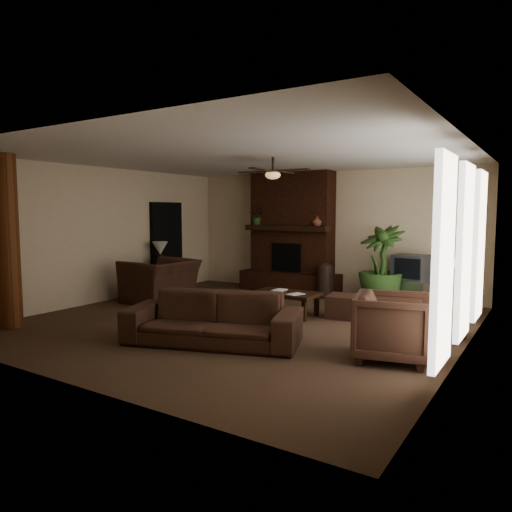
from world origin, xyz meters
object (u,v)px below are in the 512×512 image
Objects in this scene: armchair_right at (393,324)px; lamp_right at (447,272)px; lamp_left at (160,250)px; floor_plant at (381,282)px; ottoman at (345,306)px; side_table_left at (160,282)px; armchair_left at (160,274)px; log_column at (7,242)px; sofa at (213,310)px; floor_vase at (325,278)px; tv_stand at (413,292)px; coffee_table at (286,295)px; side_table_right at (445,321)px.

lamp_right reaches higher than armchair_right.
armchair_right is 1.46× the size of lamp_left.
floor_plant is 2.47× the size of lamp_left.
side_table_left reaches higher than ottoman.
armchair_right is (5.25, -1.29, -0.12)m from armchair_left.
log_column reaches higher than sofa.
lamp_left is (-4.65, -1.49, 0.55)m from floor_plant.
floor_vase is (3.22, 5.19, -0.97)m from log_column.
floor_plant is at bearing 128.44° from lamp_right.
sofa is at bearing -110.60° from ottoman.
floor_plant is (1.14, 4.11, -0.03)m from sofa.
armchair_left is 1.59× the size of tv_stand.
armchair_right is 1.58× the size of ottoman.
lamp_right reaches higher than tv_stand.
floor_vase is 1.40× the size of side_table_left.
lamp_right is (1.06, -2.37, 0.75)m from tv_stand.
armchair_left is 3.54m from floor_vase.
lamp_left is 6.30m from lamp_right.
armchair_right is at bearing -54.67° from tv_stand.
side_table_right is at bearing -3.04° from coffee_table.
ottoman is 1.97m from tv_stand.
floor_plant is 2.92× the size of side_table_right.
log_column is at bearing -136.04° from coffee_table.
log_column is at bearing -139.87° from ottoman.
floor_vase is at bearing 73.25° from sofa.
tv_stand is at bearing 113.85° from side_table_right.
side_table_left is at bearing 93.14° from log_column.
floor_plant is 4.91m from lamp_left.
lamp_left reaches higher than sofa.
floor_vase is 3.77m from lamp_left.
floor_plant reaches higher than ottoman.
floor_vase is (2.73, 2.25, -0.16)m from armchair_left.
armchair_right is 0.59× the size of floor_plant.
side_table_right is 0.85× the size of lamp_right.
coffee_table is 2.24m from floor_plant.
armchair_left is 1.04m from side_table_left.
tv_stand is (1.71, 4.43, -0.23)m from sofa.
ottoman is at bearing 51.08° from sofa.
ottoman is 0.71× the size of tv_stand.
log_column is 3.29× the size of tv_stand.
armchair_right reaches higher than floor_plant.
armchair_right is 2.46m from ottoman.
armchair_right is 3.72m from floor_plant.
coffee_table is at bearing -7.03° from side_table_left.
armchair_left is at bearing -174.48° from coffee_table.
log_column is 6.92m from side_table_right.
side_table_left is (-5.94, 2.00, -0.20)m from armchair_right.
side_table_left is (-5.24, -1.82, 0.03)m from tv_stand.
floor_plant is at bearing 17.72° from side_table_left.
floor_vase is (-2.52, 3.54, -0.04)m from armchair_right.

